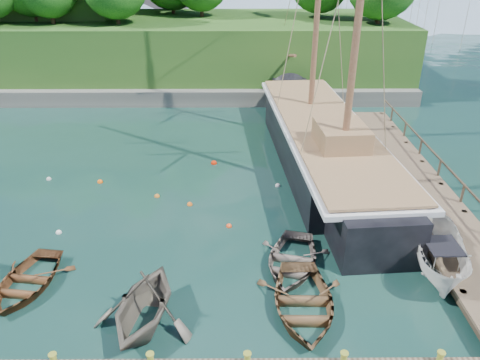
% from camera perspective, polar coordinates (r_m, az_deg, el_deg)
% --- Properties ---
extents(ground, '(160.00, 160.00, 0.00)m').
position_cam_1_polar(ground, '(19.86, -5.32, -11.47)').
color(ground, '#143326').
rests_on(ground, ground).
extents(dock_east, '(3.20, 24.00, 1.10)m').
position_cam_1_polar(dock_east, '(27.25, 20.74, -0.73)').
color(dock_east, '#443327').
rests_on(dock_east, ground).
extents(rowboat_0, '(3.40, 4.39, 0.84)m').
position_cam_1_polar(rowboat_0, '(21.01, -24.46, -11.77)').
color(rowboat_0, brown).
rests_on(rowboat_0, ground).
extents(rowboat_1, '(4.35, 4.82, 2.23)m').
position_cam_1_polar(rowboat_1, '(18.01, -11.38, -16.85)').
color(rowboat_1, '#675F53').
rests_on(rowboat_1, ground).
extents(rowboat_2, '(3.45, 4.77, 0.98)m').
position_cam_1_polar(rowboat_2, '(18.33, 7.61, -15.53)').
color(rowboat_2, brown).
rests_on(rowboat_2, ground).
extents(rowboat_3, '(4.02, 4.91, 0.89)m').
position_cam_1_polar(rowboat_3, '(20.33, 6.22, -10.49)').
color(rowboat_3, '#675C54').
rests_on(rowboat_3, ground).
extents(cabin_boat_white, '(3.09, 5.41, 1.97)m').
position_cam_1_polar(cabin_boat_white, '(21.48, 22.83, -10.49)').
color(cabin_boat_white, silver).
rests_on(cabin_boat_white, ground).
extents(schooner, '(6.58, 27.79, 20.40)m').
position_cam_1_polar(schooner, '(29.00, 10.11, 3.88)').
color(schooner, black).
rests_on(schooner, ground).
extents(mooring_buoy_0, '(0.28, 0.28, 0.28)m').
position_cam_1_polar(mooring_buoy_0, '(23.93, -21.21, -6.04)').
color(mooring_buoy_0, white).
rests_on(mooring_buoy_0, ground).
extents(mooring_buoy_1, '(0.30, 0.30, 0.30)m').
position_cam_1_polar(mooring_buoy_1, '(25.76, -10.08, -2.02)').
color(mooring_buoy_1, orange).
rests_on(mooring_buoy_1, ground).
extents(mooring_buoy_2, '(0.29, 0.29, 0.29)m').
position_cam_1_polar(mooring_buoy_2, '(24.72, -6.14, -3.04)').
color(mooring_buoy_2, orange).
rests_on(mooring_buoy_2, ground).
extents(mooring_buoy_3, '(0.30, 0.30, 0.30)m').
position_cam_1_polar(mooring_buoy_3, '(26.53, 4.62, -0.75)').
color(mooring_buoy_3, silver).
rests_on(mooring_buoy_3, ground).
extents(mooring_buoy_4, '(0.32, 0.32, 0.32)m').
position_cam_1_polar(mooring_buoy_4, '(28.03, -16.68, -0.28)').
color(mooring_buoy_4, '#F85F0A').
rests_on(mooring_buoy_4, ground).
extents(mooring_buoy_5, '(0.37, 0.37, 0.37)m').
position_cam_1_polar(mooring_buoy_5, '(29.19, -3.21, 2.01)').
color(mooring_buoy_5, red).
rests_on(mooring_buoy_5, ground).
extents(mooring_buoy_6, '(0.28, 0.28, 0.28)m').
position_cam_1_polar(mooring_buoy_6, '(29.37, -22.26, 0.06)').
color(mooring_buoy_6, silver).
rests_on(mooring_buoy_6, ground).
extents(mooring_buoy_7, '(0.29, 0.29, 0.29)m').
position_cam_1_polar(mooring_buoy_7, '(22.80, -1.36, -5.70)').
color(mooring_buoy_7, '#F04517').
rests_on(mooring_buoy_7, ground).
extents(headland, '(51.00, 19.31, 12.90)m').
position_cam_1_polar(headland, '(49.53, -18.40, 17.88)').
color(headland, '#474744').
rests_on(headland, ground).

